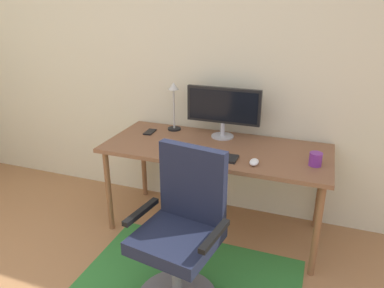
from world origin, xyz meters
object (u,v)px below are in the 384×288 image
at_px(keyboard, 207,155).
at_px(computer_mouse, 254,162).
at_px(desk_lamp, 174,100).
at_px(office_chair, 181,243).
at_px(cell_phone, 150,132).
at_px(coffee_cup, 316,159).
at_px(monitor, 223,108).
at_px(desk, 216,154).

distance_m(keyboard, computer_mouse, 0.34).
distance_m(desk_lamp, office_chair, 1.29).
height_order(cell_phone, office_chair, office_chair).
bearing_deg(computer_mouse, office_chair, -117.00).
relative_size(keyboard, coffee_cup, 4.77).
xyz_separation_m(computer_mouse, office_chair, (-0.30, -0.58, -0.32)).
relative_size(coffee_cup, office_chair, 0.09).
distance_m(keyboard, desk_lamp, 0.68).
distance_m(computer_mouse, office_chair, 0.73).
bearing_deg(monitor, desk, -87.15).
relative_size(monitor, coffee_cup, 6.52).
bearing_deg(coffee_cup, desk_lamp, 163.43).
height_order(desk, office_chair, office_chair).
distance_m(monitor, computer_mouse, 0.60).
height_order(desk, keyboard, keyboard).
bearing_deg(coffee_cup, office_chair, -133.97).
distance_m(coffee_cup, cell_phone, 1.34).
height_order(keyboard, office_chair, office_chair).
xyz_separation_m(cell_phone, desk_lamp, (0.16, 0.14, 0.25)).
xyz_separation_m(desk, cell_phone, (-0.61, 0.11, 0.07)).
xyz_separation_m(coffee_cup, cell_phone, (-1.32, 0.21, -0.04)).
bearing_deg(monitor, desk_lamp, 175.79).
distance_m(desk, desk_lamp, 0.60).
bearing_deg(office_chair, keyboard, 102.70).
xyz_separation_m(keyboard, desk_lamp, (-0.44, 0.45, 0.25)).
bearing_deg(coffee_cup, desk, 172.45).
xyz_separation_m(keyboard, office_chair, (0.04, -0.60, -0.31)).
bearing_deg(keyboard, cell_phone, 152.58).
xyz_separation_m(computer_mouse, cell_phone, (-0.94, 0.33, -0.01)).
xyz_separation_m(keyboard, cell_phone, (-0.60, 0.31, -0.00)).
distance_m(cell_phone, desk_lamp, 0.33).
height_order(computer_mouse, office_chair, office_chair).
bearing_deg(coffee_cup, monitor, 156.68).
bearing_deg(desk_lamp, cell_phone, -139.81).
height_order(monitor, cell_phone, monitor).
bearing_deg(desk, office_chair, -87.54).
relative_size(desk, coffee_cup, 18.68).
height_order(desk, cell_phone, cell_phone).
distance_m(desk, coffee_cup, 0.73).
height_order(computer_mouse, cell_phone, computer_mouse).
relative_size(desk, computer_mouse, 16.20).
distance_m(desk, keyboard, 0.21).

